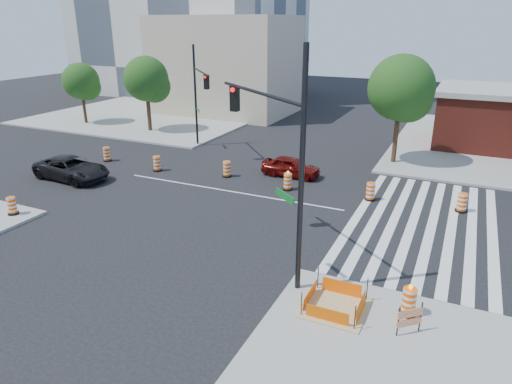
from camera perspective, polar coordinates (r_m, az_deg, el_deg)
ground at (r=27.08m, az=-3.46°, el=0.12°), size 120.00×120.00×0.00m
sidewalk_nw at (r=51.18m, az=-11.83°, el=9.63°), size 22.00×22.00×0.15m
crosswalk_east at (r=24.22m, az=20.06°, el=-3.71°), size 6.75×13.50×0.01m
lane_centerline at (r=27.08m, az=-3.46°, el=0.13°), size 14.00×0.12×0.01m
excavation_pit at (r=16.47m, az=9.78°, el=-13.87°), size 2.20×2.20×0.90m
beige_midrise at (r=50.63m, az=-3.78°, el=15.53°), size 14.00×10.00×10.00m
red_coupe at (r=29.52m, az=4.39°, el=3.18°), size 3.79×1.53×1.29m
dark_suv at (r=31.15m, az=-22.06°, el=2.76°), size 5.27×2.70×1.42m
signal_pole_se at (r=16.83m, az=2.54°, el=6.36°), size 5.23×4.24×8.71m
signal_pole_nw at (r=34.94m, az=-7.19°, el=12.65°), size 3.95×4.42×7.67m
pit_drum at (r=16.55m, az=18.56°, el=-12.91°), size 0.58×0.58×1.15m
sw_corner_drum at (r=26.43m, az=-28.19°, el=-1.59°), size 0.54×0.54×0.92m
barricade at (r=15.61m, az=18.66°, el=-14.65°), size 0.70×0.64×1.07m
tree_north_a at (r=47.32m, az=-20.96°, el=12.57°), size 3.43×3.43×5.83m
tree_north_b at (r=42.18m, az=-13.46°, el=13.28°), size 3.95×3.92×6.67m
tree_north_c at (r=32.69m, az=17.73°, el=11.87°), size 4.40×4.40×7.48m
median_drum_0 at (r=34.46m, az=-18.13°, el=4.47°), size 0.60×0.60×1.02m
median_drum_1 at (r=31.28m, az=-12.27°, el=3.45°), size 0.60×0.60×1.02m
median_drum_2 at (r=29.46m, az=-3.66°, el=2.82°), size 0.60×0.60×1.02m
median_drum_3 at (r=27.15m, az=3.99°, el=1.26°), size 0.60×0.60×1.18m
median_drum_4 at (r=26.31m, az=14.11°, el=-0.00°), size 0.60×0.60×1.02m
median_drum_5 at (r=26.30m, az=24.34°, el=-1.28°), size 0.60×0.60×1.02m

